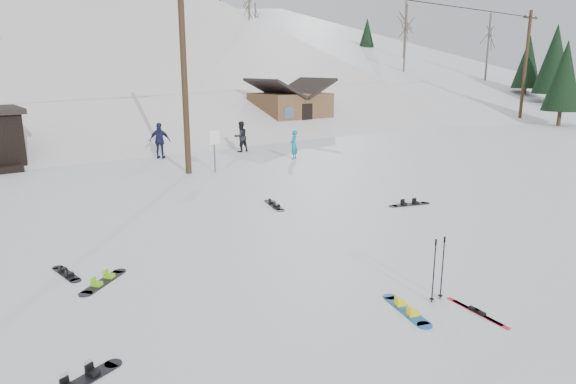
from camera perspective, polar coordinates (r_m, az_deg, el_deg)
ground at (r=11.03m, az=12.21°, el=-11.24°), size 200.00×200.00×0.00m
ski_slope at (r=64.16m, az=-28.20°, el=-2.87°), size 60.00×85.24×65.97m
ridge_right at (r=74.28m, az=2.55°, el=1.68°), size 45.66×93.98×54.59m
treeline_right at (r=65.39m, az=5.72°, el=9.71°), size 20.00×60.00×10.00m
utility_pole at (r=22.65m, az=-11.52°, el=13.73°), size 2.00×0.26×9.00m
utility_pole_right at (r=47.79m, az=24.88°, el=12.67°), size 2.00×0.26×9.00m
trail_sign at (r=23.00m, az=-8.17°, el=5.34°), size 0.50×0.09×1.85m
cabin at (r=38.10m, az=0.25°, el=9.11°), size 5.39×4.40×3.77m
hero_snowboard at (r=10.43m, az=13.02°, el=-12.63°), size 0.66×1.47×0.11m
hero_skis at (r=10.74m, az=20.28°, el=-12.40°), size 0.28×1.47×0.08m
ski_poles at (r=10.77m, az=16.35°, el=-8.18°), size 0.37×0.10×1.33m
board_scatter_a at (r=8.74m, az=-22.03°, el=-18.96°), size 1.37×0.69×0.10m
board_scatter_b at (r=12.85m, az=-23.41°, el=-8.30°), size 0.38×1.29×0.09m
board_scatter_c at (r=12.09m, az=-19.83°, el=-9.33°), size 1.26×1.07×0.11m
board_scatter_d at (r=18.00m, az=13.35°, el=-1.32°), size 1.50×0.67×0.11m
board_scatter_f at (r=17.41m, az=-1.53°, el=-1.45°), size 0.65×1.53×0.11m
skier_teal at (r=26.14m, az=0.65°, el=5.28°), size 0.64×0.59×1.46m
skier_dark at (r=28.47m, az=-5.27°, el=6.15°), size 0.84×0.67×1.68m
skier_pink at (r=36.14m, az=0.56°, el=8.00°), size 1.37×1.02×1.88m
skier_navy at (r=27.04m, az=-14.04°, el=5.55°), size 1.10×1.04×1.83m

